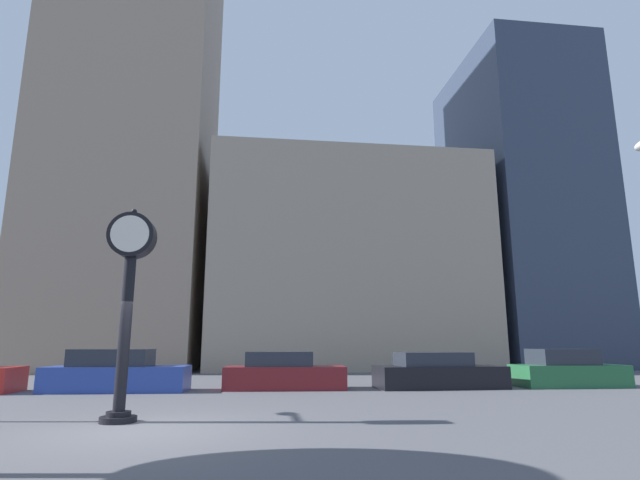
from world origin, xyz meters
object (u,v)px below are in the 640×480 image
(car_black, at_px, (438,373))
(car_green, at_px, (567,371))
(street_clock, at_px, (129,281))
(car_maroon, at_px, (284,373))
(car_blue, at_px, (116,373))

(car_black, bearing_deg, car_green, -2.09)
(street_clock, bearing_deg, car_maroon, 61.98)
(street_clock, distance_m, car_maroon, 8.50)
(car_maroon, distance_m, car_black, 5.65)
(car_blue, bearing_deg, car_green, 1.74)
(car_maroon, height_order, car_green, car_green)
(car_maroon, xyz_separation_m, car_black, (5.64, -0.31, -0.01))
(street_clock, xyz_separation_m, car_blue, (-1.91, 7.01, -2.36))
(street_clock, bearing_deg, car_blue, 105.23)
(car_blue, relative_size, car_maroon, 1.08)
(car_maroon, bearing_deg, street_clock, -114.67)
(car_black, xyz_separation_m, car_green, (5.05, -0.09, 0.04))
(car_maroon, bearing_deg, car_blue, -174.79)
(car_maroon, bearing_deg, car_black, 0.16)
(car_blue, relative_size, car_green, 1.18)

